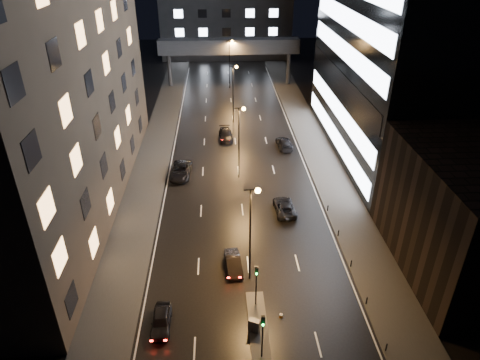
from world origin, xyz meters
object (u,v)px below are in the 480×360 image
Objects in this scene: car_away_a at (161,321)px; car_toward_a at (284,207)px; car_away_b at (233,263)px; car_away_c at (181,171)px; utility_cabinet at (254,326)px; car_away_d at (226,135)px; car_toward_b at (284,143)px.

car_away_a is 21.12m from car_toward_a.
car_away_c is at bearing 102.48° from car_away_b.
car_away_b is 20.43m from car_away_c.
utility_cabinet is at bearing -86.06° from car_away_b.
utility_cabinet reaches higher than car_toward_a.
car_away_c is (-0.12, 26.32, 0.11)m from car_away_a.
car_away_d is 1.00× the size of car_toward_b.
car_away_b is 29.16m from car_toward_b.
car_toward_b is 4.09× the size of utility_cabinet.
car_away_c is 17.63m from car_toward_b.
car_toward_a is 3.93× the size of utility_cabinet.
utility_cabinet is at bearing -7.63° from car_away_a.
car_toward_a is (12.98, -9.57, -0.10)m from car_away_c.
car_away_b is at bearing 69.16° from car_toward_b.
car_away_c reaches higher than car_away_b.
car_away_a is 37.93m from car_toward_b.
car_away_b reaches higher than car_away_a.
car_away_b is at bearing -93.46° from car_away_d.
car_toward_b is at bearing 66.03° from car_away_a.
car_away_c is at bearing 90.26° from car_away_a.
car_toward_b reaches higher than car_away_a.
car_away_a is 0.96× the size of car_away_b.
car_toward_b is (9.05, -3.72, 0.00)m from car_away_d.
car_away_c reaches higher than car_away_d.
car_away_a is 26.32m from car_away_c.
car_away_a is at bearing -102.87° from car_away_d.
car_away_d is at bearing -75.73° from car_toward_a.
car_away_c is at bearing 25.48° from car_toward_b.
car_away_d is (6.48, 12.06, -0.04)m from car_away_c.
car_away_b is 0.73× the size of car_away_c.
utility_cabinet is (1.40, -39.42, 0.03)m from car_away_d.
utility_cabinet is (7.88, -27.36, -0.01)m from car_away_c.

